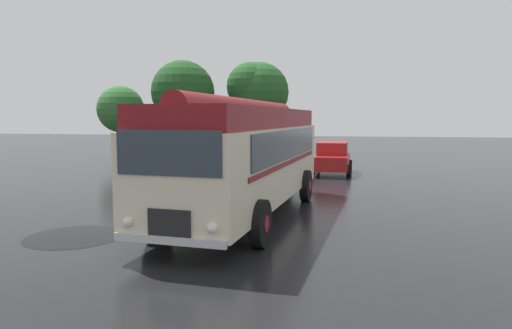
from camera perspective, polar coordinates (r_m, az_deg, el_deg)
ground_plane at (r=13.45m, az=-2.19°, el=-6.76°), size 120.00×120.00×0.00m
vintage_bus at (r=13.52m, az=-1.25°, el=1.44°), size 3.48×10.29×3.49m
car_near_left at (r=24.29m, az=2.72°, el=0.94°), size 2.19×4.31×1.66m
car_mid_left at (r=24.20m, az=9.53°, el=0.85°), size 2.08×4.26×1.66m
tree_far_left at (r=34.54m, az=-16.59°, el=6.70°), size 3.35×3.35×5.21m
tree_left_of_centre at (r=32.04m, az=-9.11°, el=8.97°), size 4.34×4.34×6.84m
tree_centre at (r=32.40m, az=0.02°, el=9.24°), size 4.31×4.22×6.82m
puddle_patch at (r=12.30m, az=-21.79°, el=-8.37°), size 2.36×2.36×0.01m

